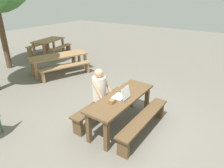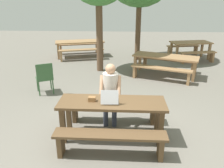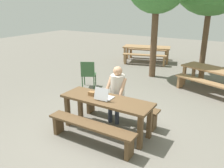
{
  "view_description": "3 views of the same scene",
  "coord_description": "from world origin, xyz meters",
  "px_view_note": "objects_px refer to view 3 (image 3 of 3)",
  "views": [
    {
      "loc": [
        -3.42,
        -2.11,
        2.86
      ],
      "look_at": [
        -0.01,
        0.25,
        1.01
      ],
      "focal_mm": 32.42,
      "sensor_mm": 36.0,
      "label": 1
    },
    {
      "loc": [
        0.21,
        -3.78,
        2.54
      ],
      "look_at": [
        -0.01,
        0.25,
        1.01
      ],
      "focal_mm": 36.34,
      "sensor_mm": 36.0,
      "label": 2
    },
    {
      "loc": [
        2.41,
        -3.79,
        2.63
      ],
      "look_at": [
        -0.01,
        0.25,
        1.01
      ],
      "focal_mm": 37.49,
      "sensor_mm": 36.0,
      "label": 3
    }
  ],
  "objects_px": {
    "person_seated": "(117,90)",
    "picnic_table_mid": "(217,72)",
    "picnic_table_front": "(106,104)",
    "laptop": "(104,96)",
    "plastic_chair": "(88,74)",
    "small_pouch": "(92,94)",
    "picnic_table_rear": "(147,49)"
  },
  "relations": [
    {
      "from": "plastic_chair",
      "to": "picnic_table_rear",
      "type": "height_order",
      "value": "plastic_chair"
    },
    {
      "from": "plastic_chair",
      "to": "picnic_table_mid",
      "type": "height_order",
      "value": "plastic_chair"
    },
    {
      "from": "picnic_table_front",
      "to": "laptop",
      "type": "xyz_separation_m",
      "value": [
        -0.04,
        -0.04,
        0.19
      ]
    },
    {
      "from": "picnic_table_front",
      "to": "picnic_table_rear",
      "type": "xyz_separation_m",
      "value": [
        -1.82,
        6.44,
        -0.01
      ]
    },
    {
      "from": "laptop",
      "to": "picnic_table_mid",
      "type": "xyz_separation_m",
      "value": [
        1.67,
        3.93,
        -0.22
      ]
    },
    {
      "from": "person_seated",
      "to": "picnic_table_rear",
      "type": "bearing_deg",
      "value": 106.64
    },
    {
      "from": "picnic_table_front",
      "to": "plastic_chair",
      "type": "xyz_separation_m",
      "value": [
        -1.98,
        2.05,
        -0.16
      ]
    },
    {
      "from": "laptop",
      "to": "person_seated",
      "type": "relative_size",
      "value": 0.26
    },
    {
      "from": "plastic_chair",
      "to": "picnic_table_front",
      "type": "bearing_deg",
      "value": 107.08
    },
    {
      "from": "small_pouch",
      "to": "plastic_chair",
      "type": "xyz_separation_m",
      "value": [
        -1.62,
        2.05,
        -0.32
      ]
    },
    {
      "from": "plastic_chair",
      "to": "picnic_table_rear",
      "type": "xyz_separation_m",
      "value": [
        0.16,
        4.39,
        0.15
      ]
    },
    {
      "from": "person_seated",
      "to": "small_pouch",
      "type": "bearing_deg",
      "value": -118.87
    },
    {
      "from": "picnic_table_front",
      "to": "picnic_table_mid",
      "type": "bearing_deg",
      "value": 67.31
    },
    {
      "from": "plastic_chair",
      "to": "person_seated",
      "type": "bearing_deg",
      "value": 115.06
    },
    {
      "from": "laptop",
      "to": "person_seated",
      "type": "height_order",
      "value": "person_seated"
    },
    {
      "from": "plastic_chair",
      "to": "picnic_table_mid",
      "type": "xyz_separation_m",
      "value": [
        3.61,
        1.84,
        0.13
      ]
    },
    {
      "from": "picnic_table_front",
      "to": "picnic_table_mid",
      "type": "xyz_separation_m",
      "value": [
        1.63,
        3.89,
        -0.03
      ]
    },
    {
      "from": "picnic_table_mid",
      "to": "picnic_table_rear",
      "type": "bearing_deg",
      "value": 164.05
    },
    {
      "from": "picnic_table_front",
      "to": "picnic_table_rear",
      "type": "distance_m",
      "value": 6.69
    },
    {
      "from": "small_pouch",
      "to": "person_seated",
      "type": "distance_m",
      "value": 0.63
    },
    {
      "from": "small_pouch",
      "to": "picnic_table_rear",
      "type": "relative_size",
      "value": 0.06
    },
    {
      "from": "picnic_table_front",
      "to": "small_pouch",
      "type": "bearing_deg",
      "value": -179.45
    },
    {
      "from": "person_seated",
      "to": "picnic_table_mid",
      "type": "bearing_deg",
      "value": 63.17
    },
    {
      "from": "picnic_table_mid",
      "to": "laptop",
      "type": "bearing_deg",
      "value": -92.46
    },
    {
      "from": "laptop",
      "to": "picnic_table_mid",
      "type": "height_order",
      "value": "laptop"
    },
    {
      "from": "plastic_chair",
      "to": "picnic_table_mid",
      "type": "bearing_deg",
      "value": -179.97
    },
    {
      "from": "picnic_table_front",
      "to": "small_pouch",
      "type": "distance_m",
      "value": 0.4
    },
    {
      "from": "person_seated",
      "to": "picnic_table_mid",
      "type": "distance_m",
      "value": 3.75
    },
    {
      "from": "picnic_table_mid",
      "to": "picnic_table_rear",
      "type": "relative_size",
      "value": 1.0
    },
    {
      "from": "laptop",
      "to": "small_pouch",
      "type": "distance_m",
      "value": 0.33
    },
    {
      "from": "laptop",
      "to": "small_pouch",
      "type": "bearing_deg",
      "value": -8.17
    },
    {
      "from": "picnic_table_front",
      "to": "plastic_chair",
      "type": "bearing_deg",
      "value": 134.08
    }
  ]
}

